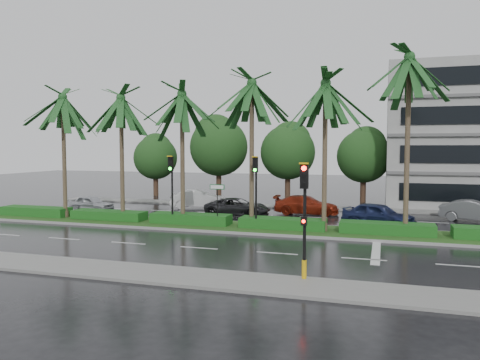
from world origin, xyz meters
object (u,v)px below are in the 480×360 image
(car_darkgrey, at_px, (238,207))
(car_silver, at_px, (92,204))
(signal_near, at_px, (304,216))
(car_blue, at_px, (378,215))
(signal_median_left, at_px, (171,180))
(car_white, at_px, (198,199))
(car_red, at_px, (306,205))
(car_grey, at_px, (474,211))
(street_sign, at_px, (217,195))

(car_darkgrey, bearing_deg, car_silver, 92.22)
(signal_near, distance_m, car_blue, 13.85)
(car_silver, bearing_deg, signal_median_left, -111.45)
(car_white, relative_size, car_blue, 1.02)
(car_red, xyz_separation_m, car_grey, (11.42, -0.03, 0.01))
(car_silver, xyz_separation_m, car_darkgrey, (11.74, 0.97, 0.04))
(street_sign, bearing_deg, car_red, 61.56)
(street_sign, xyz_separation_m, car_red, (4.26, 7.87, -1.42))
(car_white, distance_m, car_darkgrey, 5.63)
(car_white, relative_size, car_red, 0.95)
(car_silver, height_order, car_blue, car_blue)
(street_sign, relative_size, car_white, 0.57)
(car_white, bearing_deg, car_darkgrey, -148.02)
(car_white, height_order, car_red, car_white)
(car_silver, xyz_separation_m, car_red, (16.38, 3.41, 0.08))
(car_red, xyz_separation_m, car_blue, (5.24, -4.23, 0.06))
(signal_median_left, bearing_deg, car_darkgrey, 65.00)
(signal_near, bearing_deg, car_silver, 143.14)
(car_darkgrey, xyz_separation_m, car_grey, (16.07, 2.41, 0.05))
(signal_near, xyz_separation_m, car_silver, (-19.12, 14.34, -1.88))
(signal_median_left, height_order, car_blue, signal_median_left)
(car_white, distance_m, car_blue, 15.28)
(car_silver, height_order, car_red, car_red)
(car_red, relative_size, car_grey, 1.11)
(street_sign, distance_m, car_grey, 17.60)
(street_sign, relative_size, car_red, 0.54)
(car_darkgrey, bearing_deg, street_sign, -178.48)
(car_blue, xyz_separation_m, car_grey, (6.19, 4.20, -0.05))
(car_blue, bearing_deg, car_silver, 110.20)
(street_sign, height_order, car_red, street_sign)
(car_darkgrey, bearing_deg, signal_median_left, 152.50)
(street_sign, xyz_separation_m, car_silver, (-12.12, 4.46, -1.50))
(car_white, bearing_deg, car_blue, -130.89)
(car_red, bearing_deg, car_blue, -131.56)
(car_darkgrey, relative_size, car_blue, 1.06)
(street_sign, relative_size, car_silver, 0.71)
(street_sign, bearing_deg, car_grey, 26.57)
(signal_near, xyz_separation_m, car_red, (-2.74, 17.75, -1.80))
(car_white, distance_m, car_red, 9.19)
(car_white, bearing_deg, car_grey, -113.82)
(signal_near, relative_size, signal_median_left, 1.00)
(street_sign, bearing_deg, car_white, 118.99)
(car_grey, bearing_deg, signal_median_left, 127.56)
(signal_near, relative_size, car_grey, 1.00)
(car_darkgrey, relative_size, car_grey, 1.10)
(street_sign, distance_m, car_darkgrey, 5.64)
(signal_median_left, xyz_separation_m, car_blue, (12.50, 3.83, -2.23))
(car_silver, xyz_separation_m, car_grey, (27.81, 3.38, 0.09))
(signal_near, relative_size, car_darkgrey, 0.91)
(signal_median_left, bearing_deg, car_white, 101.82)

